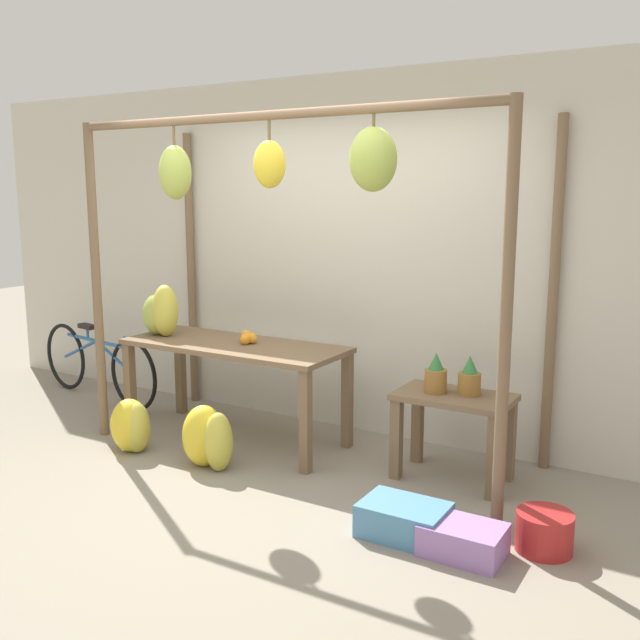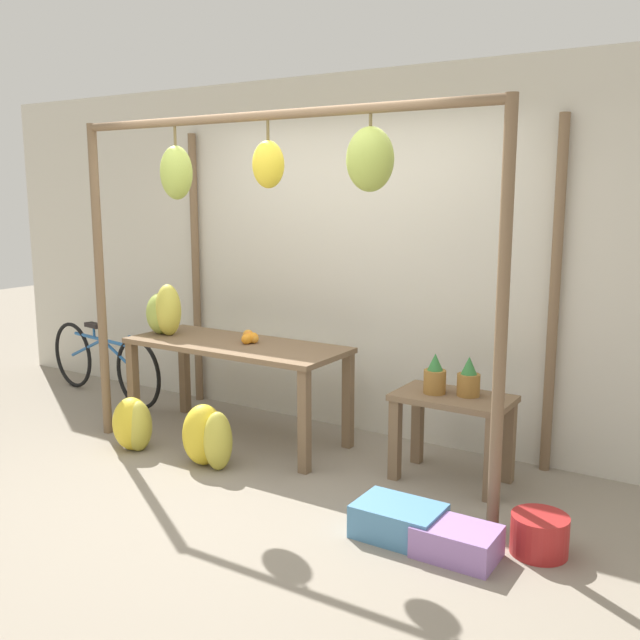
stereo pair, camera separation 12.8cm
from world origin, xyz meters
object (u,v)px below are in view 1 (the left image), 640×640
banana_pile_ground_left (132,426)px  blue_bucket (544,532)px  parked_bicycle (97,363)px  pineapple_cluster (452,377)px  banana_pile_ground_right (208,438)px  orange_pile (248,338)px  banana_pile_on_table (161,312)px  fruit_crate_purple (463,540)px  fruit_crate_white (404,520)px

banana_pile_ground_left → blue_bucket: (2.99, 0.05, -0.09)m
parked_bicycle → pineapple_cluster: bearing=-1.6°
banana_pile_ground_right → orange_pile: bearing=99.0°
banana_pile_ground_left → banana_pile_ground_right: size_ratio=0.82×
blue_bucket → parked_bicycle: 4.35m
pineapple_cluster → blue_bucket: (0.79, -0.68, -0.59)m
banana_pile_on_table → banana_pile_ground_left: (0.19, -0.55, -0.76)m
blue_bucket → banana_pile_ground_left: bearing=-179.0°
fruit_crate_purple → pineapple_cluster: bearing=114.6°
pineapple_cluster → parked_bicycle: pineapple_cluster is taller
fruit_crate_white → fruit_crate_purple: bearing=-5.6°
banana_pile_on_table → banana_pile_ground_left: bearing=-70.9°
banana_pile_on_table → banana_pile_ground_right: banana_pile_on_table is taller
pineapple_cluster → banana_pile_ground_right: pineapple_cluster is taller
blue_bucket → parked_bicycle: bearing=169.7°
orange_pile → pineapple_cluster: pineapple_cluster is taller
parked_bicycle → banana_pile_ground_right: bearing=-21.8°
orange_pile → parked_bicycle: orange_pile is taller
blue_bucket → fruit_crate_purple: blue_bucket is taller
blue_bucket → fruit_crate_purple: size_ratio=0.71×
banana_pile_ground_left → fruit_crate_purple: (2.63, -0.21, -0.11)m
orange_pile → banana_pile_ground_right: (0.10, -0.62, -0.59)m
banana_pile_on_table → fruit_crate_white: (2.46, -0.73, -0.86)m
banana_pile_ground_right → blue_bucket: (2.31, 0.00, -0.11)m
banana_pile_ground_right → parked_bicycle: bearing=158.2°
banana_pile_ground_right → fruit_crate_white: size_ratio=1.03×
pineapple_cluster → blue_bucket: bearing=-40.6°
banana_pile_on_table → orange_pile: 0.79m
banana_pile_ground_right → parked_bicycle: parked_bicycle is taller
banana_pile_ground_right → banana_pile_on_table: bearing=150.1°
orange_pile → fruit_crate_white: bearing=-26.7°
banana_pile_on_table → pineapple_cluster: size_ratio=1.16×
blue_bucket → banana_pile_ground_right: bearing=-179.9°
parked_bicycle → fruit_crate_white: bearing=-15.9°
pineapple_cluster → banana_pile_ground_left: (-2.20, -0.73, -0.50)m
pineapple_cluster → banana_pile_ground_left: pineapple_cluster is taller
banana_pile_ground_right → fruit_crate_white: 1.62m
orange_pile → banana_pile_ground_left: orange_pile is taller
pineapple_cluster → blue_bucket: size_ratio=1.18×
blue_bucket → fruit_crate_purple: (-0.36, -0.27, -0.02)m
pineapple_cluster → banana_pile_ground_left: bearing=-161.5°
fruit_crate_white → blue_bucket: size_ratio=1.56×
parked_bicycle → blue_bucket: bearing=-10.3°
orange_pile → parked_bicycle: bearing=175.0°
fruit_crate_white → parked_bicycle: bearing=164.1°
orange_pile → blue_bucket: bearing=-14.3°
parked_bicycle → fruit_crate_purple: (3.91, -1.05, -0.26)m
banana_pile_on_table → banana_pile_ground_left: 0.95m
pineapple_cluster → blue_bucket: 1.20m
banana_pile_ground_left → banana_pile_ground_right: banana_pile_ground_right is taller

